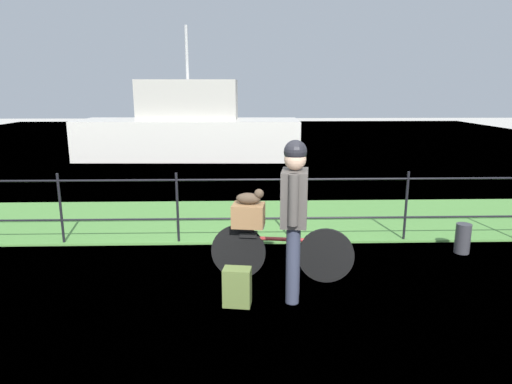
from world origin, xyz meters
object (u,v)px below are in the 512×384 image
Objects in this scene: wooden_crate at (248,215)px; backpack_on_paving at (237,287)px; cyclist_person at (294,207)px; mooring_bollard at (463,238)px; moored_boat_near at (189,130)px; terrier_dog at (251,198)px; bicycle_main at (280,252)px.

backpack_on_paving is (-0.13, -0.67, -0.57)m from wooden_crate.
wooden_crate reaches higher than backpack_on_paving.
cyclist_person is at bearing -48.91° from wooden_crate.
moored_boat_near is (-4.66, 8.58, 0.70)m from mooring_bollard.
terrier_dog reaches higher than backpack_on_paving.
wooden_crate is 0.21× the size of cyclist_person.
moored_boat_near is (-2.22, 9.84, -0.10)m from cyclist_person.
wooden_crate reaches higher than bicycle_main.
terrier_dog is at bearing 171.20° from bicycle_main.
wooden_crate is at bearing -165.79° from mooring_bollard.
bicycle_main is 5.07× the size of terrier_dog.
wooden_crate is 3.04m from mooring_bollard.
cyclist_person is at bearing 22.05° from backpack_on_paving.
moored_boat_near is (-1.63, 9.98, 0.70)m from backpack_on_paving.
mooring_bollard is at bearing -61.51° from moored_boat_near.
cyclist_person is (0.10, -0.47, 0.66)m from bicycle_main.
terrier_dog reaches higher than mooring_bollard.
cyclist_person reaches higher than bicycle_main.
wooden_crate is at bearing 171.20° from terrier_dog.
mooring_bollard is 9.79m from moored_boat_near.
terrier_dog is 0.79× the size of mooring_bollard.
wooden_crate is at bearing -79.31° from moored_boat_near.
moored_boat_near reaches higher than terrier_dog.
wooden_crate is 0.05× the size of moored_boat_near.
bicycle_main is 4.09× the size of backpack_on_paving.
moored_boat_near reaches higher than cyclist_person.
cyclist_person is at bearing -77.30° from moored_boat_near.
moored_boat_near reaches higher than bicycle_main.
moored_boat_near reaches higher than backpack_on_paving.
wooden_crate is 0.74m from cyclist_person.
mooring_bollard is at bearing 33.17° from backpack_on_paving.
wooden_crate is at bearing 171.20° from bicycle_main.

